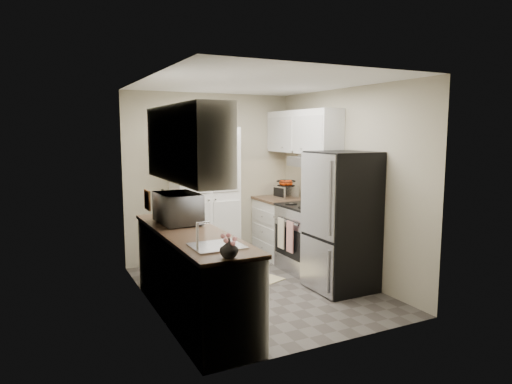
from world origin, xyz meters
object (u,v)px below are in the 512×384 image
at_px(refrigerator, 342,221).
at_px(wine_bottle, 163,205).
at_px(electric_range, 308,237).
at_px(toaster_oven, 286,192).
at_px(microwave, 178,208).
at_px(pantry_cabinet, 205,197).

xyz_separation_m(refrigerator, wine_bottle, (-1.99, 0.84, 0.22)).
bearing_deg(electric_range, toaster_oven, 82.64).
relative_size(refrigerator, microwave, 2.77).
distance_m(refrigerator, toaster_oven, 1.60).
bearing_deg(pantry_cabinet, refrigerator, -56.54).
bearing_deg(electric_range, microwave, -169.66).
bearing_deg(wine_bottle, electric_range, -1.20).
distance_m(microwave, toaster_oven, 2.36).
relative_size(electric_range, microwave, 1.84).
xyz_separation_m(electric_range, wine_bottle, (-2.02, 0.04, 0.60)).
bearing_deg(pantry_cabinet, toaster_oven, -6.01).
relative_size(microwave, toaster_oven, 1.88).
bearing_deg(electric_range, refrigerator, -92.48).
height_order(refrigerator, wine_bottle, refrigerator).
relative_size(microwave, wine_bottle, 1.98).
xyz_separation_m(pantry_cabinet, wine_bottle, (-0.85, -0.88, 0.07)).
distance_m(pantry_cabinet, refrigerator, 2.07).
xyz_separation_m(refrigerator, toaster_oven, (0.14, 1.59, 0.16)).
height_order(electric_range, refrigerator, refrigerator).
bearing_deg(toaster_oven, electric_range, -103.48).
relative_size(electric_range, wine_bottle, 3.65).
relative_size(wine_bottle, toaster_oven, 0.95).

